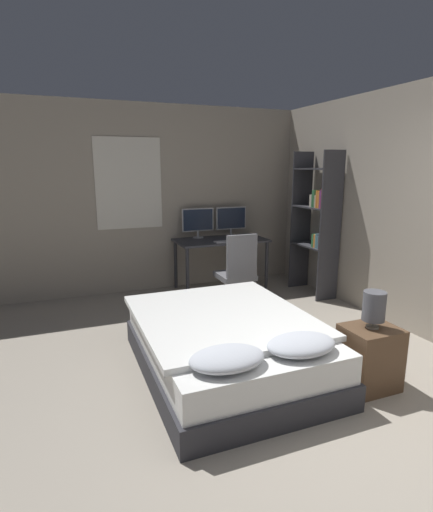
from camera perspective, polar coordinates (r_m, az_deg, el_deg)
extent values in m
plane|color=#9E9384|center=(3.13, 21.99, -24.10)|extent=(20.00, 20.00, 0.00)
cube|color=#9E9384|center=(6.13, -4.13, 8.20)|extent=(12.00, 0.06, 2.70)
cube|color=silver|center=(5.87, -12.42, 10.07)|extent=(0.93, 0.01, 1.28)
cube|color=black|center=(5.87, -12.43, 10.07)|extent=(0.85, 0.01, 1.20)
cube|color=#9E9384|center=(4.87, 26.39, 5.77)|extent=(0.06, 12.00, 2.70)
cube|color=#2D2D33|center=(3.76, 1.31, -14.47)|extent=(1.45, 1.97, 0.22)
cube|color=white|center=(3.66, 1.33, -11.29)|extent=(1.39, 1.91, 0.24)
cube|color=white|center=(3.71, 0.62, -8.57)|extent=(1.49, 1.66, 0.05)
ellipsoid|color=silver|center=(2.86, 1.52, -14.41)|extent=(0.55, 0.38, 0.13)
ellipsoid|color=silver|center=(3.13, 12.01, -12.25)|extent=(0.55, 0.38, 0.13)
cube|color=brown|center=(3.66, 21.00, -13.40)|extent=(0.43, 0.37, 0.54)
cylinder|color=gray|center=(3.55, 21.35, -9.39)|extent=(0.10, 0.10, 0.01)
cylinder|color=gray|center=(3.54, 21.40, -8.90)|extent=(0.02, 0.02, 0.05)
cylinder|color=#4C4C51|center=(3.49, 21.59, -6.66)|extent=(0.18, 0.18, 0.24)
cube|color=#38383D|center=(5.94, 0.62, 2.26)|extent=(1.34, 0.70, 0.03)
cylinder|color=#2D2D33|center=(5.55, -4.16, -2.59)|extent=(0.05, 0.05, 0.74)
cylinder|color=#2D2D33|center=(6.02, 7.16, -1.43)|extent=(0.05, 0.05, 0.74)
cylinder|color=#2D2D33|center=(6.10, -5.85, -1.21)|extent=(0.05, 0.05, 0.74)
cylinder|color=#2D2D33|center=(6.53, 4.65, -0.24)|extent=(0.05, 0.05, 0.74)
cylinder|color=#B7B7BC|center=(6.07, -2.65, 2.68)|extent=(0.16, 0.16, 0.01)
cylinder|color=#B7B7BC|center=(6.06, -2.66, 3.15)|extent=(0.03, 0.03, 0.09)
cube|color=#B7B7BC|center=(6.03, -2.68, 5.19)|extent=(0.49, 0.03, 0.34)
cube|color=#192338|center=(6.02, -2.63, 5.18)|extent=(0.46, 0.00, 0.31)
cylinder|color=#B7B7BC|center=(6.27, 2.07, 3.00)|extent=(0.16, 0.16, 0.01)
cylinder|color=#B7B7BC|center=(6.26, 2.07, 3.46)|extent=(0.03, 0.03, 0.09)
cube|color=#B7B7BC|center=(6.23, 2.09, 5.44)|extent=(0.49, 0.03, 0.34)
cube|color=#192338|center=(6.21, 2.14, 5.42)|extent=(0.46, 0.00, 0.31)
cube|color=#B7B7BC|center=(5.72, 1.55, 2.09)|extent=(0.37, 0.13, 0.02)
ellipsoid|color=#B7B7BC|center=(5.83, 4.06, 2.36)|extent=(0.07, 0.05, 0.04)
cylinder|color=black|center=(5.39, 2.62, -6.89)|extent=(0.52, 0.52, 0.04)
cylinder|color=gray|center=(5.33, 2.64, -4.97)|extent=(0.05, 0.05, 0.34)
cube|color=slate|center=(5.27, 2.67, -2.84)|extent=(0.45, 0.45, 0.07)
cube|color=slate|center=(5.02, 3.64, -0.02)|extent=(0.41, 0.05, 0.55)
cube|color=#333338|center=(5.59, 15.95, 3.89)|extent=(0.34, 0.02, 2.04)
cube|color=#333338|center=(6.16, 11.95, 4.88)|extent=(0.34, 0.02, 2.04)
cube|color=#333338|center=(5.93, 13.70, 1.49)|extent=(0.34, 0.69, 0.02)
cube|color=#333338|center=(5.85, 13.98, 6.78)|extent=(0.34, 0.69, 0.02)
cube|color=#333338|center=(5.82, 14.26, 11.97)|extent=(0.34, 0.69, 0.02)
cube|color=#B2332D|center=(5.65, 15.61, 2.14)|extent=(0.28, 0.03, 0.23)
cube|color=teal|center=(5.69, 15.33, 1.96)|extent=(0.28, 0.03, 0.17)
cube|color=teal|center=(5.72, 15.11, 2.15)|extent=(0.28, 0.03, 0.20)
cube|color=orange|center=(5.75, 14.89, 2.14)|extent=(0.28, 0.03, 0.19)
cube|color=#337042|center=(5.79, 14.62, 2.22)|extent=(0.28, 0.04, 0.18)
cube|color=#B2332D|center=(5.58, 15.95, 7.91)|extent=(0.28, 0.04, 0.27)
cube|color=#7A387F|center=(5.61, 15.71, 7.81)|extent=(0.28, 0.03, 0.24)
cube|color=orange|center=(5.65, 15.44, 7.77)|extent=(0.28, 0.04, 0.23)
cube|color=orange|center=(5.68, 15.18, 7.86)|extent=(0.28, 0.02, 0.24)
cube|color=#BCB29E|center=(5.71, 14.99, 7.58)|extent=(0.28, 0.02, 0.17)
cube|color=#337042|center=(5.73, 14.83, 7.94)|extent=(0.28, 0.02, 0.24)
cube|color=#337042|center=(5.75, 14.63, 7.95)|extent=(0.28, 0.02, 0.23)
cube|color=#BCB29E|center=(5.79, 14.37, 7.67)|extent=(0.28, 0.04, 0.17)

